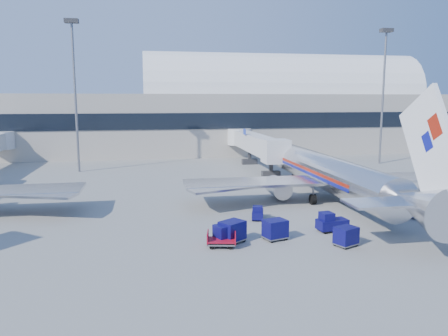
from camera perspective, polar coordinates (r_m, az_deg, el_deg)
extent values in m
plane|color=gray|center=(41.65, 3.74, -6.32)|extent=(260.00, 260.00, 0.00)
cube|color=#B2AA9E|center=(96.34, -19.34, 5.48)|extent=(170.00, 28.00, 12.00)
cube|color=black|center=(82.57, -20.89, 5.60)|extent=(170.00, 0.40, 3.00)
cylinder|color=white|center=(99.54, 7.34, 9.46)|extent=(60.00, 18.00, 18.00)
cylinder|color=silver|center=(49.78, 13.35, -0.61)|extent=(3.80, 28.00, 3.80)
sphere|color=silver|center=(62.72, 8.28, 1.46)|extent=(3.72, 3.72, 3.72)
cone|color=silver|center=(35.08, 24.46, -4.47)|extent=(3.80, 6.00, 3.80)
cube|color=#991B0B|center=(50.64, 12.91, -0.15)|extent=(3.85, 20.16, 0.32)
cube|color=navy|center=(50.70, 12.90, -0.57)|extent=(3.85, 20.16, 0.32)
cube|color=white|center=(33.99, 25.41, 2.60)|extent=(0.35, 7.79, 8.74)
cube|color=silver|center=(35.44, 24.03, -3.98)|extent=(11.00, 3.00, 0.18)
cube|color=silver|center=(48.98, 13.79, -1.50)|extent=(32.00, 5.00, 0.28)
cylinder|color=#B7B7BC|center=(48.62, 7.08, -2.52)|extent=(2.10, 3.80, 2.10)
cylinder|color=#B7B7BC|center=(52.89, 18.55, -1.99)|extent=(2.10, 3.80, 2.10)
cylinder|color=black|center=(60.28, 9.12, -1.21)|extent=(0.40, 0.90, 0.90)
cube|color=silver|center=(71.47, 3.94, 3.33)|extent=(2.70, 24.00, 2.70)
cube|color=silver|center=(59.78, 6.78, 2.19)|extent=(3.40, 3.20, 3.20)
cylinder|color=silver|center=(82.63, 2.01, 4.10)|extent=(4.40, 4.40, 3.00)
cube|color=#2D2D30|center=(62.16, 6.16, 0.41)|extent=(0.50, 0.50, 3.00)
cube|color=#2D2D30|center=(62.37, 6.14, -0.81)|extent=(2.60, 1.00, 0.90)
cube|color=#2D2D30|center=(74.61, 3.37, 1.87)|extent=(0.50, 0.50, 3.00)
cube|color=#2D2D30|center=(74.79, 3.36, 0.84)|extent=(2.60, 1.00, 0.90)
cube|color=navy|center=(70.95, 2.70, 4.76)|extent=(0.12, 1.40, 0.90)
cylinder|color=silver|center=(84.48, -27.13, 3.23)|extent=(4.40, 4.40, 3.00)
cylinder|color=slate|center=(69.76, -18.82, 8.50)|extent=(0.36, 0.36, 22.00)
cube|color=#2D2D30|center=(70.68, -19.31, 17.69)|extent=(2.00, 1.20, 0.60)
cylinder|color=slate|center=(79.61, 20.02, 8.43)|extent=(0.36, 0.36, 22.00)
cube|color=#2D2D30|center=(80.42, 20.46, 16.50)|extent=(2.00, 1.20, 0.60)
cube|color=#9E9E96|center=(50.58, 23.43, -3.79)|extent=(3.00, 0.55, 0.90)
cube|color=#9E9E96|center=(52.46, 26.45, -3.56)|extent=(3.00, 0.55, 0.90)
cube|color=#0B0A4C|center=(38.00, 13.95, -7.12)|extent=(2.68, 1.59, 0.83)
cube|color=#0B0A4C|center=(37.55, 13.27, -6.24)|extent=(1.13, 1.22, 0.77)
cylinder|color=black|center=(38.94, 14.67, -7.22)|extent=(0.64, 0.32, 0.62)
cube|color=#0B0A4C|center=(44.40, 23.59, -5.46)|extent=(1.99, 2.22, 0.66)
cube|color=#0B0A4C|center=(44.43, 23.11, -4.73)|extent=(1.17, 1.15, 0.61)
cylinder|color=black|center=(44.60, 24.60, -5.78)|extent=(0.44, 0.51, 0.49)
cube|color=#0B0A4C|center=(40.64, 4.42, -6.00)|extent=(1.53, 2.24, 0.67)
cube|color=#0B0A4C|center=(40.08, 4.42, -5.43)|extent=(1.07, 1.01, 0.62)
cylinder|color=black|center=(41.40, 3.88, -6.06)|extent=(0.32, 0.53, 0.50)
cube|color=#0B0A4C|center=(34.90, 6.70, -7.85)|extent=(2.03, 1.79, 1.38)
cube|color=slate|center=(35.11, 6.68, -8.93)|extent=(2.14, 1.86, 0.10)
cylinder|color=black|center=(35.89, 7.09, -8.57)|extent=(0.41, 0.26, 0.38)
cube|color=#0B0A4C|center=(33.99, 1.08, -8.15)|extent=(2.29, 2.20, 1.46)
cube|color=slate|center=(34.22, 1.08, -9.33)|extent=(2.41, 2.29, 0.10)
cylinder|color=black|center=(35.07, 1.22, -8.90)|extent=(0.42, 0.36, 0.40)
cube|color=#0B0A4C|center=(33.75, 0.18, -8.48)|extent=(1.97, 1.79, 1.29)
cube|color=slate|center=(33.95, 0.18, -9.52)|extent=(2.07, 1.87, 0.09)
cylinder|color=black|center=(34.67, 0.57, -9.16)|extent=(0.38, 0.28, 0.35)
cube|color=#0B0A4C|center=(34.44, 15.66, -8.46)|extent=(1.96, 1.78, 1.28)
cube|color=slate|center=(34.64, 15.61, -9.48)|extent=(2.06, 1.86, 0.09)
cylinder|color=black|center=(35.39, 15.66, -9.12)|extent=(0.38, 0.27, 0.35)
cube|color=#0B0A4C|center=(41.94, 27.02, -5.77)|extent=(2.18, 1.87, 1.53)
cube|color=slate|center=(42.13, 26.95, -6.79)|extent=(2.30, 1.94, 0.11)
cube|color=slate|center=(33.16, -0.33, -9.71)|extent=(2.40, 1.86, 0.12)
cube|color=maroon|center=(33.09, -0.33, -9.39)|extent=(2.41, 1.91, 0.08)
cylinder|color=black|center=(33.71, 0.87, -9.66)|extent=(0.42, 0.23, 0.39)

